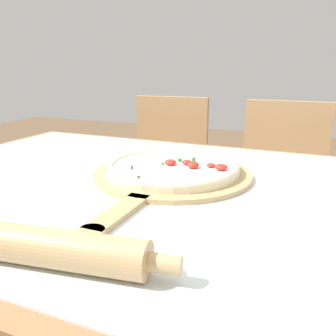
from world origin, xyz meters
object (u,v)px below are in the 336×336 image
pizza (173,167)px  chair_left (166,172)px  chair_right (280,186)px  pizza_peel (170,176)px  rolling_pin (20,243)px

pizza → chair_left: size_ratio=0.39×
chair_left → chair_right: (0.56, 0.00, 0.00)m
pizza_peel → chair_right: (0.21, 0.80, -0.25)m
pizza → chair_right: size_ratio=0.39×
rolling_pin → chair_left: size_ratio=0.55×
pizza → chair_left: 0.90m
pizza → chair_right: chair_right is taller
pizza → rolling_pin: rolling_pin is taller
pizza → chair_right: bearing=75.1°
chair_right → pizza: bearing=-104.5°
pizza → rolling_pin: (-0.05, -0.47, 0.00)m
pizza → chair_left: (-0.35, 0.78, -0.27)m
chair_right → pizza_peel: bearing=-104.2°
chair_right → rolling_pin: bearing=-101.2°
rolling_pin → pizza_peel: bearing=84.0°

